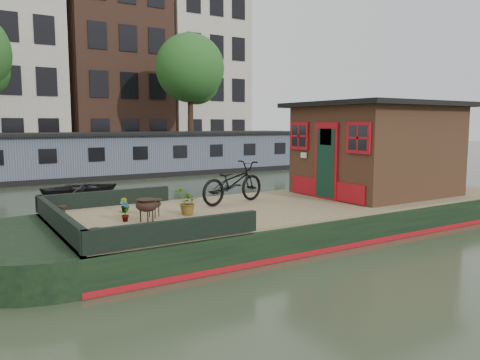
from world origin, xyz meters
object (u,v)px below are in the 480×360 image
cabin (376,148)px  brazier_front (147,211)px  bicycle (233,183)px  brazier_rear (154,208)px  potted_plant_a (125,210)px  dinghy (82,184)px

cabin → brazier_front: 6.64m
cabin → bicycle: cabin is taller
brazier_rear → cabin: bearing=-0.9°
cabin → brazier_front: (-6.56, -0.31, -1.00)m
potted_plant_a → brazier_front: 0.44m
potted_plant_a → brazier_front: size_ratio=0.97×
brazier_rear → dinghy: (0.69, 8.91, -0.54)m
brazier_rear → brazier_front: bearing=-127.4°
bicycle → potted_plant_a: bicycle is taller
cabin → brazier_front: bearing=-177.3°
dinghy → brazier_rear: bearing=168.0°
potted_plant_a → cabin: bearing=0.1°
cabin → potted_plant_a: bearing=-179.9°
cabin → bicycle: 4.17m
bicycle → cabin: bearing=-112.3°
cabin → potted_plant_a: size_ratio=9.07×
potted_plant_a → brazier_rear: (0.64, 0.12, -0.04)m
cabin → bicycle: size_ratio=2.14×
brazier_front → bicycle: bearing=22.0°
brazier_front → brazier_rear: 0.52m
potted_plant_a → brazier_front: brazier_front is taller
brazier_front → dinghy: brazier_front is taller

